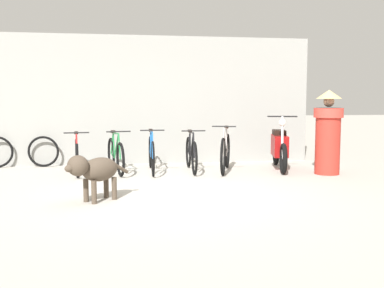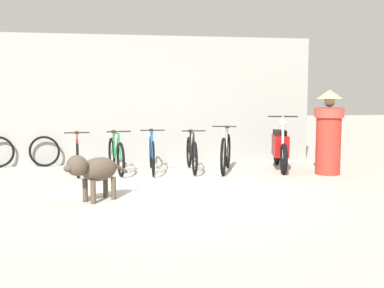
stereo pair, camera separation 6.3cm
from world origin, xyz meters
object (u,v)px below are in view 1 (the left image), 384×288
Objects in this scene: bicycle_1 at (116,155)px; bicycle_4 at (225,152)px; bicycle_0 at (77,156)px; bicycle_2 at (151,154)px; motorcycle at (280,148)px; stray_dog at (94,170)px; spare_tire_left at (43,151)px; bicycle_3 at (191,154)px; person_in_robes at (328,131)px.

bicycle_1 is 1.01× the size of bicycle_4.
bicycle_0 is 0.91× the size of bicycle_2.
bicycle_2 is at bearing 82.62° from bicycle_0.
stray_dog is at bearing -43.16° from motorcycle.
bicycle_0 is at bearing -78.42° from motorcycle.
spare_tire_left is at bearing -133.93° from bicycle_1.
stray_dog reaches higher than spare_tire_left.
bicycle_0 is 2.24m from bicycle_3.
person_in_robes is at bearing 58.56° from motorcycle.
stray_dog is at bearing 6.12° from person_in_robes.
bicycle_2 is 2.65m from stray_dog.
person_in_robes is (3.32, -0.79, 0.46)m from bicycle_2.
bicycle_2 is at bearing -151.17° from stray_dog.
person_in_robes is 5.86m from spare_tire_left.
motorcycle is 4.31m from stray_dog.
stray_dog is (-1.77, -2.44, 0.11)m from bicycle_3.
bicycle_1 is 4.14m from person_in_robes.
person_in_robes is (4.03, -0.82, 0.48)m from bicycle_1.
stray_dog is at bearing -70.40° from spare_tire_left.
motorcycle is (3.32, -0.12, 0.10)m from bicycle_1.
motorcycle is at bearing 173.91° from stray_dog.
bicycle_1 is at bearing 83.69° from bicycle_0.
bicycle_4 is at bearing 80.03° from bicycle_0.
bicycle_3 is at bearing 77.30° from bicycle_1.
motorcycle is 1.06m from person_in_robes.
stray_dog is (-0.98, -2.46, 0.09)m from bicycle_2.
bicycle_0 is 4.06m from motorcycle.
motorcycle reaches higher than bicycle_3.
bicycle_1 is 0.93× the size of bicycle_2.
person_in_robes reaches higher than bicycle_3.
bicycle_1 is at bearing -89.92° from bicycle_3.
bicycle_4 reaches higher than spare_tire_left.
bicycle_4 is at bearing -176.29° from stray_dog.
bicycle_0 is at bearing -119.07° from stray_dog.
spare_tire_left is (-2.22, 1.03, -0.03)m from bicycle_2.
bicycle_3 reaches higher than spare_tire_left.
bicycle_1 is 2.17m from bicycle_4.
spare_tire_left is at bearing -89.52° from bicycle_4.
bicycle_0 is at bearing -90.33° from bicycle_2.
bicycle_2 is 1.07× the size of bicycle_3.
person_in_robes is 2.45× the size of spare_tire_left.
bicycle_2 is 1.47m from bicycle_4.
bicycle_2 is at bearing -78.12° from bicycle_4.
bicycle_1 reaches higher than spare_tire_left.
bicycle_1 is 3.33m from motorcycle.
bicycle_3 is (0.79, -0.02, -0.01)m from bicycle_2.
bicycle_4 is 1.79× the size of stray_dog.
stray_dog is at bearing 4.70° from bicycle_0.
spare_tire_left is (-1.52, 1.00, -0.02)m from bicycle_1.
bicycle_3 reaches higher than bicycle_1.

